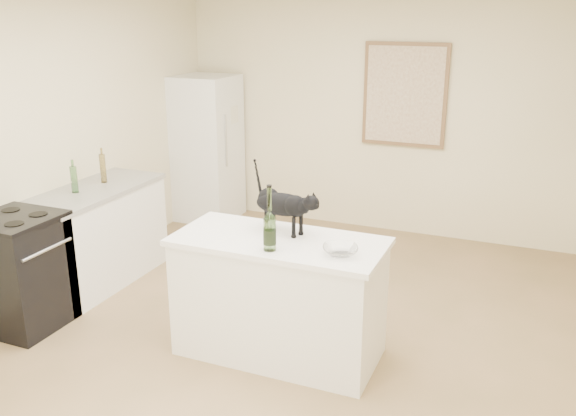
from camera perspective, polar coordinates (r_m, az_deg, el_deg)
The scene contains 16 objects.
floor at distance 4.95m, azimuth -0.95°, elevation -11.72°, with size 5.50×5.50×0.00m, color #9C7853.
wall_back at distance 7.00m, azimuth 8.17°, elevation 8.35°, with size 4.50×4.50×0.00m, color beige.
wall_left at distance 5.71m, azimuth -22.25°, elevation 5.03°, with size 5.50×5.50×0.00m, color beige.
island_base at distance 4.55m, azimuth -0.83°, elevation -8.40°, with size 1.44×0.67×0.86m, color white.
island_top at distance 4.37m, azimuth -0.86°, elevation -3.11°, with size 1.50×0.70×0.04m, color white.
left_cabinets at distance 5.96m, azimuth -17.21°, elevation -2.66°, with size 0.60×1.40×0.86m, color white.
left_countertop at distance 5.83m, azimuth -17.61°, elevation 1.48°, with size 0.62×1.44×0.04m, color gray.
stove at distance 5.36m, azimuth -23.33°, elevation -5.51°, with size 0.60×0.60×0.90m, color black.
fridge at distance 7.46m, azimuth -7.51°, elevation 5.44°, with size 0.68×0.68×1.70m, color white.
artwork_frame at distance 6.86m, azimuth 10.65°, elevation 10.15°, with size 0.90×0.03×1.10m, color brown.
artwork_canvas at distance 6.85m, azimuth 10.62°, elevation 10.13°, with size 0.82×0.00×1.02m, color beige.
black_cat at distance 4.44m, azimuth -0.51°, elevation 0.06°, with size 0.53×0.16×0.37m, color black, non-canonical shape.
wine_bottle at distance 4.10m, azimuth -1.70°, elevation -1.29°, with size 0.08×0.08×0.40m, color #3A5F26.
glass_bowl at distance 4.09m, azimuth 4.82°, elevation -3.92°, with size 0.23×0.23×0.06m, color white.
fridge_paper at distance 7.28m, azimuth -4.94°, elevation 8.52°, with size 0.01×0.15×0.20m, color silver.
counter_bottle_cluster at distance 5.84m, azimuth -17.79°, elevation 2.99°, with size 0.08×0.42×0.27m.
Camera 1 is at (1.74, -3.93, 2.45)m, focal length 38.77 mm.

